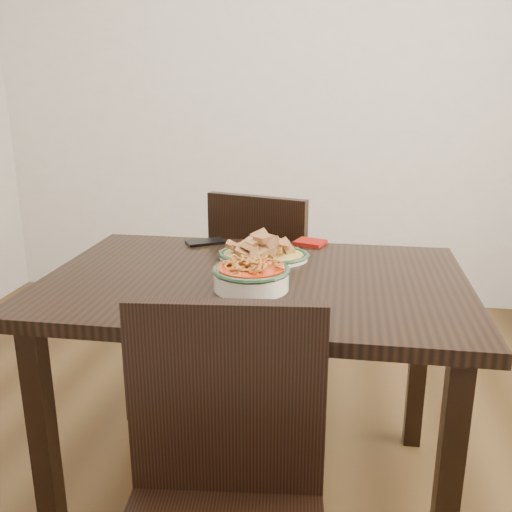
# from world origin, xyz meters

# --- Properties ---
(floor) EXTENTS (3.50, 3.50, 0.00)m
(floor) POSITION_xyz_m (0.00, 0.00, 0.00)
(floor) COLOR #392612
(floor) RESTS_ON ground
(wall_back) EXTENTS (3.50, 0.10, 2.60)m
(wall_back) POSITION_xyz_m (0.00, 1.75, 1.30)
(wall_back) COLOR beige
(wall_back) RESTS_ON ground
(dining_table) EXTENTS (1.26, 0.84, 0.75)m
(dining_table) POSITION_xyz_m (0.13, -0.06, 0.66)
(dining_table) COLOR black
(dining_table) RESTS_ON ground
(chair_far) EXTENTS (0.52, 0.52, 0.89)m
(chair_far) POSITION_xyz_m (0.07, 0.60, 0.50)
(chair_far) COLOR black
(chair_far) RESTS_ON ground
(chair_near) EXTENTS (0.46, 0.46, 0.89)m
(chair_near) POSITION_xyz_m (0.17, -0.74, 0.50)
(chair_near) COLOR black
(chair_near) RESTS_ON ground
(fish_plate) EXTENTS (0.30, 0.23, 0.11)m
(fish_plate) POSITION_xyz_m (0.13, 0.13, 0.79)
(fish_plate) COLOR beige
(fish_plate) RESTS_ON dining_table
(noodle_bowl) EXTENTS (0.22, 0.22, 0.08)m
(noodle_bowl) POSITION_xyz_m (0.13, -0.17, 0.79)
(noodle_bowl) COLOR beige
(noodle_bowl) RESTS_ON dining_table
(smartphone) EXTENTS (0.15, 0.13, 0.01)m
(smartphone) POSITION_xyz_m (-0.11, 0.28, 0.76)
(smartphone) COLOR black
(smartphone) RESTS_ON dining_table
(napkin) EXTENTS (0.13, 0.11, 0.01)m
(napkin) POSITION_xyz_m (0.27, 0.33, 0.76)
(napkin) COLOR maroon
(napkin) RESTS_ON dining_table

